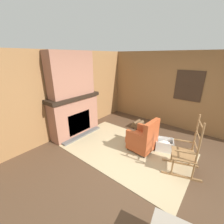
% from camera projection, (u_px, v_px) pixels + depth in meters
% --- Properties ---
extents(ground_plane, '(14.00, 14.00, 0.00)m').
position_uv_depth(ground_plane, '(138.00, 162.00, 3.64)').
color(ground_plane, '#4C3523').
extents(wood_panel_wall_left, '(0.06, 5.76, 2.60)m').
position_uv_depth(wood_panel_wall_left, '(68.00, 94.00, 4.71)').
color(wood_panel_wall_left, olive).
rests_on(wood_panel_wall_left, ground).
extents(wood_panel_wall_back, '(5.76, 0.09, 2.60)m').
position_uv_depth(wood_panel_wall_back, '(179.00, 91.00, 5.08)').
color(wood_panel_wall_back, olive).
rests_on(wood_panel_wall_back, ground).
extents(fireplace_hearth, '(0.67, 1.70, 1.30)m').
position_uv_depth(fireplace_hearth, '(75.00, 115.00, 4.78)').
color(fireplace_hearth, '#93604C').
rests_on(fireplace_hearth, ground).
extents(chimney_breast, '(0.40, 1.41, 1.27)m').
position_uv_depth(chimney_breast, '(71.00, 74.00, 4.33)').
color(chimney_breast, '#93604C').
rests_on(chimney_breast, fireplace_hearth).
extents(area_rug, '(3.34, 2.09, 0.01)m').
position_uv_depth(area_rug, '(125.00, 150.00, 4.13)').
color(area_rug, tan).
rests_on(area_rug, ground).
extents(armchair, '(0.68, 0.66, 0.93)m').
position_uv_depth(armchair, '(143.00, 139.00, 3.99)').
color(armchair, '#A84723').
rests_on(armchair, ground).
extents(rocking_chair, '(0.92, 0.72, 1.31)m').
position_uv_depth(rocking_chair, '(186.00, 155.00, 3.23)').
color(rocking_chair, olive).
rests_on(rocking_chair, ground).
extents(firewood_stack, '(0.41, 0.40, 0.24)m').
position_uv_depth(firewood_stack, '(138.00, 125.00, 5.38)').
color(firewood_stack, brown).
rests_on(firewood_stack, ground).
extents(laundry_basket, '(0.54, 0.48, 0.31)m').
position_uv_depth(laundry_basket, '(164.00, 145.00, 4.08)').
color(laundry_basket, white).
rests_on(laundry_basket, ground).
extents(oil_lamp_vase, '(0.10, 0.10, 0.26)m').
position_uv_depth(oil_lamp_vase, '(62.00, 94.00, 4.31)').
color(oil_lamp_vase, '#99B29E').
rests_on(oil_lamp_vase, fireplace_hearth).
extents(storage_case, '(0.15, 0.20, 0.12)m').
position_uv_depth(storage_case, '(79.00, 92.00, 4.76)').
color(storage_case, gray).
rests_on(storage_case, fireplace_hearth).
extents(decorative_plate_on_mantel, '(0.07, 0.26, 0.26)m').
position_uv_depth(decorative_plate_on_mantel, '(69.00, 91.00, 4.50)').
color(decorative_plate_on_mantel, '#336093').
rests_on(decorative_plate_on_mantel, fireplace_hearth).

